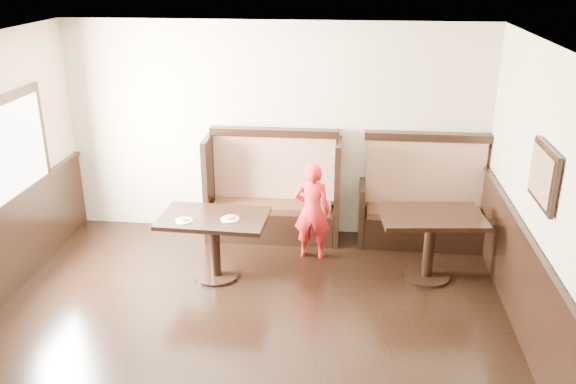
# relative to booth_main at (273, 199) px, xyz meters

# --- Properties ---
(room_shell) EXTENTS (7.00, 7.00, 7.00)m
(room_shell) POSITION_rel_booth_main_xyz_m (-0.30, -3.01, 0.14)
(room_shell) COLOR #C0A98B
(room_shell) RESTS_ON ground
(booth_main) EXTENTS (1.75, 0.72, 1.45)m
(booth_main) POSITION_rel_booth_main_xyz_m (0.00, 0.00, 0.00)
(booth_main) COLOR black
(booth_main) RESTS_ON ground
(booth_neighbor) EXTENTS (1.65, 0.72, 1.45)m
(booth_neighbor) POSITION_rel_booth_main_xyz_m (1.95, -0.00, -0.05)
(booth_neighbor) COLOR black
(booth_neighbor) RESTS_ON ground
(table_main) EXTENTS (1.24, 0.81, 0.77)m
(table_main) POSITION_rel_booth_main_xyz_m (-0.53, -1.20, 0.06)
(table_main) COLOR black
(table_main) RESTS_ON ground
(table_neighbor) EXTENTS (1.22, 0.87, 0.80)m
(table_neighbor) POSITION_rel_booth_main_xyz_m (1.93, -0.96, 0.07)
(table_neighbor) COLOR black
(table_neighbor) RESTS_ON ground
(child) EXTENTS (0.46, 0.31, 1.23)m
(child) POSITION_rel_booth_main_xyz_m (0.55, -0.57, 0.09)
(child) COLOR red
(child) RESTS_ON ground
(pizza_plate_left) EXTENTS (0.19, 0.19, 0.04)m
(pizza_plate_left) POSITION_rel_booth_main_xyz_m (-0.83, -1.37, 0.26)
(pizza_plate_left) COLOR white
(pizza_plate_left) RESTS_ON table_main
(pizza_plate_right) EXTENTS (0.21, 0.21, 0.04)m
(pizza_plate_right) POSITION_rel_booth_main_xyz_m (-0.33, -1.27, 0.26)
(pizza_plate_right) COLOR white
(pizza_plate_right) RESTS_ON table_main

